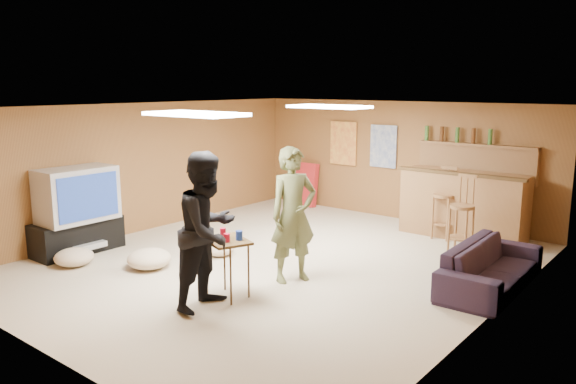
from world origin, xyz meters
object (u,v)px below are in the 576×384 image
Objects in this scene: bar_counter at (463,205)px; tray_table at (228,269)px; tv_body at (77,194)px; person_black at (208,230)px; person_olive at (293,215)px; sofa at (491,267)px.

bar_counter is 2.80× the size of tray_table.
person_black is at bearing -4.00° from tv_body.
person_black is (3.03, -0.21, -0.01)m from tv_body.
person_olive is at bearing -104.94° from bar_counter.
bar_counter is (4.15, 4.45, -0.35)m from tv_body.
person_olive is (-0.90, -3.39, 0.32)m from bar_counter.
sofa is at bearing 43.99° from tray_table.
tv_body reaches higher than sofa.
tv_body is 3.42m from person_olive.
tray_table is (3.01, 0.11, -0.54)m from tv_body.
bar_counter is 1.12× the size of person_black.
tv_body is 0.63× the size of person_olive.
sofa is 2.70× the size of tray_table.
person_black reaches higher than bar_counter.
sofa is (2.10, 1.31, -0.59)m from person_olive.
bar_counter is 1.04× the size of sofa.
tray_table is (-1.14, -4.34, -0.19)m from bar_counter.
sofa is (1.20, -2.08, -0.27)m from bar_counter.
person_black reaches higher than sofa.
tv_body is 5.88m from sofa.
tv_body is 0.61× the size of person_black.
tv_body reaches higher than bar_counter.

